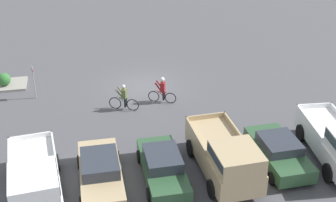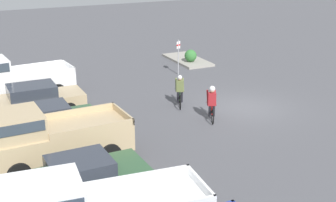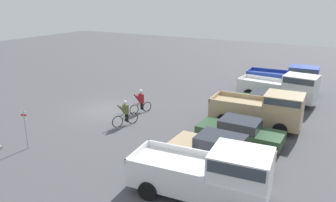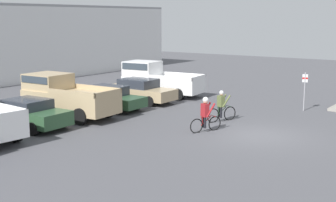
{
  "view_description": "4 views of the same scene",
  "coord_description": "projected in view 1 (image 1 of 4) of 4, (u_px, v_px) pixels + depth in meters",
  "views": [
    {
      "loc": [
        3.81,
        26.71,
        13.18
      ],
      "look_at": [
        -0.65,
        4.51,
        1.2
      ],
      "focal_mm": 50.0,
      "sensor_mm": 36.0,
      "label": 1
    },
    {
      "loc": [
        -18.09,
        12.8,
        7.89
      ],
      "look_at": [
        -0.65,
        4.51,
        1.2
      ],
      "focal_mm": 50.0,
      "sensor_mm": 36.0,
      "label": 2
    },
    {
      "loc": [
        16.58,
        14.33,
        7.59
      ],
      "look_at": [
        -0.65,
        4.51,
        1.2
      ],
      "focal_mm": 35.0,
      "sensor_mm": 36.0,
      "label": 3
    },
    {
      "loc": [
        -18.91,
        -8.37,
        5.21
      ],
      "look_at": [
        -0.65,
        4.51,
        1.2
      ],
      "focal_mm": 50.0,
      "sensor_mm": 36.0,
      "label": 4
    }
  ],
  "objects": [
    {
      "name": "sedan_0",
      "position": [
        278.0,
        151.0,
        22.15
      ],
      "size": [
        2.12,
        4.36,
        1.39
      ],
      "color": "#2D5133",
      "rests_on": "ground_plane"
    },
    {
      "name": "shrub",
      "position": [
        4.0,
        79.0,
        29.6
      ],
      "size": [
        0.81,
        0.81,
        0.81
      ],
      "color": "#337033",
      "rests_on": "curb_island"
    },
    {
      "name": "fire_lane_sign",
      "position": [
        33.0,
        78.0,
        27.92
      ],
      "size": [
        0.13,
        0.29,
        2.17
      ],
      "color": "#9E9EA3",
      "rests_on": "ground_plane"
    },
    {
      "name": "pickup_truck_2",
      "position": [
        226.0,
        156.0,
        21.02
      ],
      "size": [
        2.49,
        5.36,
        2.23
      ],
      "color": "tan",
      "rests_on": "ground_plane"
    },
    {
      "name": "sedan_1",
      "position": [
        163.0,
        166.0,
        21.17
      ],
      "size": [
        1.92,
        4.53,
        1.35
      ],
      "color": "#2D5133",
      "rests_on": "ground_plane"
    },
    {
      "name": "cyclist_1",
      "position": [
        162.0,
        89.0,
        27.69
      ],
      "size": [
        1.6,
        0.74,
        1.65
      ],
      "color": "black",
      "rests_on": "ground_plane"
    },
    {
      "name": "ground_plane",
      "position": [
        144.0,
        86.0,
        29.98
      ],
      "size": [
        80.0,
        80.0,
        0.0
      ],
      "primitive_type": "plane",
      "color": "#4C4C51"
    },
    {
      "name": "sedan_2",
      "position": [
        100.0,
        172.0,
        20.69
      ],
      "size": [
        1.99,
        4.76,
        1.46
      ],
      "color": "tan",
      "rests_on": "ground_plane"
    },
    {
      "name": "cyclist_0",
      "position": [
        124.0,
        97.0,
        26.92
      ],
      "size": [
        1.67,
        0.78,
        1.61
      ],
      "color": "black",
      "rests_on": "ground_plane"
    },
    {
      "name": "pickup_truck_3",
      "position": [
        35.0,
        181.0,
        19.42
      ],
      "size": [
        2.65,
        5.58,
        2.26
      ],
      "color": "white",
      "rests_on": "ground_plane"
    }
  ]
}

